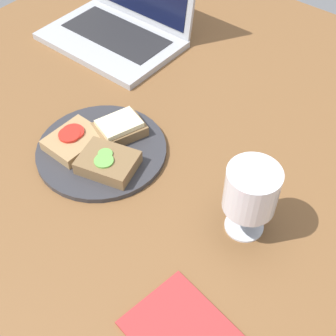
# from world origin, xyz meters

# --- Properties ---
(wooden_table) EXTENTS (1.40, 1.40, 0.03)m
(wooden_table) POSITION_xyz_m (0.00, 0.00, 0.01)
(wooden_table) COLOR brown
(wooden_table) RESTS_ON ground
(plate) EXTENTS (0.25, 0.25, 0.01)m
(plate) POSITION_xyz_m (-0.12, -0.04, 0.04)
(plate) COLOR #333338
(plate) RESTS_ON wooden_table
(sandwich_with_cucumber) EXTENTS (0.12, 0.10, 0.03)m
(sandwich_with_cucumber) POSITION_xyz_m (-0.08, -0.07, 0.05)
(sandwich_with_cucumber) COLOR brown
(sandwich_with_cucumber) RESTS_ON plate
(sandwich_with_cheese) EXTENTS (0.10, 0.11, 0.03)m
(sandwich_with_cheese) POSITION_xyz_m (-0.12, 0.01, 0.06)
(sandwich_with_cheese) COLOR brown
(sandwich_with_cheese) RESTS_ON plate
(sandwich_with_tomato) EXTENTS (0.08, 0.10, 0.03)m
(sandwich_with_tomato) POSITION_xyz_m (-0.17, -0.07, 0.05)
(sandwich_with_tomato) COLOR #A88456
(sandwich_with_tomato) RESTS_ON plate
(wine_glass) EXTENTS (0.08, 0.08, 0.14)m
(wine_glass) POSITION_xyz_m (0.18, -0.01, 0.12)
(wine_glass) COLOR white
(wine_glass) RESTS_ON wooden_table
(laptop) EXTENTS (0.32, 0.25, 0.22)m
(laptop) POSITION_xyz_m (-0.36, 0.28, 0.08)
(laptop) COLOR #ADAFB5
(laptop) RESTS_ON wooden_table
(napkin) EXTENTS (0.16, 0.14, 0.00)m
(napkin) POSITION_xyz_m (0.21, -0.22, 0.03)
(napkin) COLOR #B23333
(napkin) RESTS_ON wooden_table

